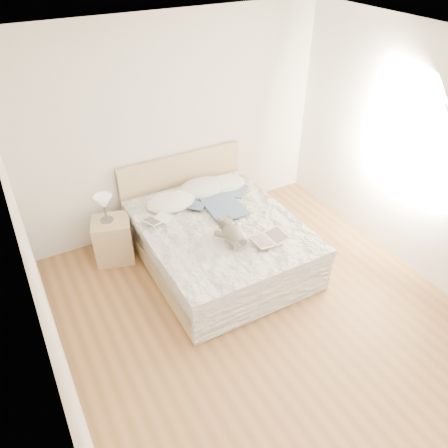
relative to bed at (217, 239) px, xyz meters
The scene contains 16 objects.
floor 1.23m from the bed, 90.00° to the right, with size 4.00×4.50×0.00m, color brown.
ceiling 2.67m from the bed, 90.00° to the right, with size 4.00×4.50×0.00m, color white.
wall_back 1.49m from the bed, 90.00° to the left, with size 4.00×0.02×2.70m, color white.
wall_left 2.55m from the bed, 149.21° to the right, with size 0.02×4.50×2.70m, color white.
wall_right 2.55m from the bed, 30.79° to the right, with size 0.02×4.50×2.70m, color white.
window 2.46m from the bed, 24.16° to the right, with size 0.02×1.30×1.10m, color white.
bed is the anchor object (origin of this frame).
nightstand 1.27m from the bed, 149.61° to the left, with size 0.45×0.40×0.56m, color tan.
table_lamp 1.40m from the bed, 149.32° to the left, with size 0.25×0.25×0.34m.
pillow_left 0.74m from the bed, 121.78° to the left, with size 0.62×0.43×0.18m, color white.
pillow_middle 0.76m from the bed, 77.21° to the left, with size 0.66×0.46×0.20m, color white.
pillow_right 0.83m from the bed, 53.30° to the left, with size 0.54×0.38×0.16m, color white.
blouse 0.42m from the bed, 45.58° to the left, with size 0.67×0.71×0.03m, color #394F71, non-canonical shape.
photo_book 0.76m from the bed, 155.09° to the left, with size 0.31×0.21×0.02m, color white.
childrens_book 0.78m from the bed, 64.22° to the right, with size 0.41×0.28×0.03m, color #FFEECF.
teddy_bear 0.59m from the bed, 98.02° to the right, with size 0.27×0.38×0.20m, color #685D52, non-canonical shape.
Camera 1 is at (-1.96, -2.51, 3.54)m, focal length 35.00 mm.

